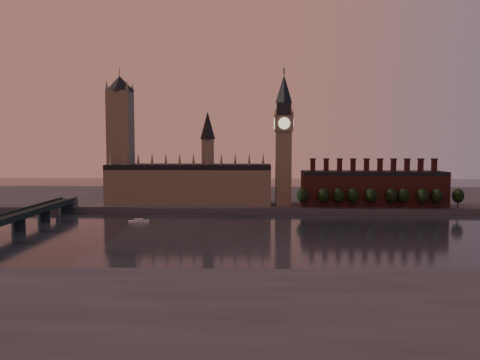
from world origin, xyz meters
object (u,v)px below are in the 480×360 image
object	(u,v)px
victoria_tower	(121,135)
river_boat	(139,221)
westminster_bridge	(0,224)
big_ben	(284,138)

from	to	relation	value
victoria_tower	river_boat	bearing A→B (deg)	-65.67
river_boat	westminster_bridge	bearing A→B (deg)	-153.17
victoria_tower	westminster_bridge	xyz separation A→B (m)	(-35.00, -117.70, -51.65)
victoria_tower	big_ben	bearing A→B (deg)	-2.20
victoria_tower	river_boat	xyz separation A→B (m)	(30.63, -67.75, -58.06)
big_ben	river_boat	xyz separation A→B (m)	(-99.37, -62.75, -55.81)
river_boat	big_ben	bearing A→B (deg)	21.83
westminster_bridge	big_ben	bearing A→B (deg)	34.33
big_ben	westminster_bridge	distance (m)	205.83
victoria_tower	big_ben	size ratio (longest dim) A/B	1.01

